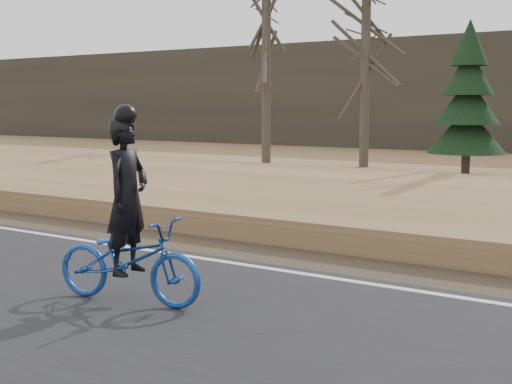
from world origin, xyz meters
The scene contains 8 objects.
ground centered at (0.00, 0.00, 0.00)m, with size 120.00×120.00×0.00m, color #9C754F.
road centered at (0.00, -2.50, 0.03)m, with size 120.00×6.00×0.06m, color black.
edge_line centered at (0.00, 0.20, 0.07)m, with size 120.00×0.12×0.01m, color silver.
shoulder centered at (0.00, 1.20, 0.02)m, with size 120.00×1.60×0.04m, color #473A2B.
cyclist centered at (-3.24, -2.16, 0.79)m, with size 2.01×0.99×2.32m.
bare_tree_far_left centered at (-12.37, 14.67, 3.76)m, with size 0.36×0.36×7.53m, color #4C4438.
bare_tree_left centered at (-9.38, 17.00, 3.65)m, with size 0.36×0.36×7.31m, color #4C4438.
conifer centered at (-4.91, 15.45, 2.45)m, with size 2.60×2.60×5.19m.
Camera 1 is at (2.57, -8.09, 2.36)m, focal length 50.00 mm.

